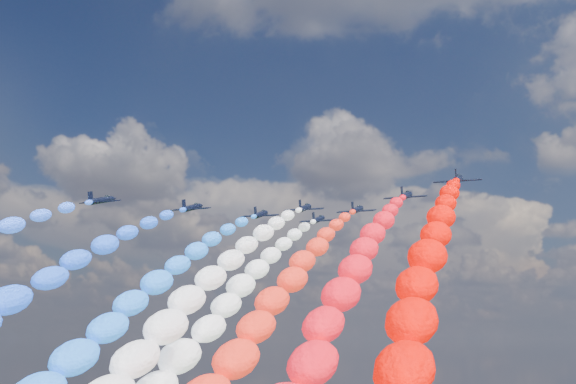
% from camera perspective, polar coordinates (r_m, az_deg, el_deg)
% --- Properties ---
extents(jet_0, '(8.31, 11.21, 5.03)m').
position_cam_1_polar(jet_0, '(151.01, -14.01, -0.62)').
color(jet_0, black).
extents(jet_1, '(8.21, 11.14, 5.03)m').
position_cam_1_polar(jet_1, '(155.96, -7.31, -1.19)').
color(jet_1, black).
extents(trail_1, '(5.52, 100.07, 49.27)m').
position_cam_1_polar(trail_1, '(108.86, -19.01, -8.62)').
color(trail_1, blue).
extents(jet_2, '(8.40, 11.28, 5.03)m').
position_cam_1_polar(jet_2, '(163.19, -2.09, -1.71)').
color(jet_2, black).
extents(trail_2, '(5.52, 100.07, 49.27)m').
position_cam_1_polar(trail_2, '(113.55, -10.89, -9.10)').
color(trail_2, blue).
extents(jet_3, '(8.37, 11.25, 5.03)m').
position_cam_1_polar(jet_3, '(155.11, 1.27, -1.22)').
color(jet_3, black).
extents(trail_3, '(5.52, 100.07, 49.27)m').
position_cam_1_polar(trail_3, '(104.11, -6.57, -9.06)').
color(trail_3, white).
extents(jet_4, '(8.18, 11.12, 5.03)m').
position_cam_1_polar(jet_4, '(170.22, 2.31, -2.10)').
color(jet_4, black).
extents(trail_4, '(5.52, 100.07, 49.27)m').
position_cam_1_polar(trail_4, '(118.94, -4.08, -9.35)').
color(trail_4, white).
extents(jet_5, '(8.33, 11.23, 5.03)m').
position_cam_1_polar(jet_5, '(157.88, 5.26, -1.35)').
color(jet_5, black).
extents(trail_5, '(5.52, 100.07, 49.27)m').
position_cam_1_polar(trail_5, '(105.62, -0.40, -9.16)').
color(trail_5, '#FB2919').
extents(jet_6, '(8.54, 11.38, 5.03)m').
position_cam_1_polar(jet_6, '(143.50, 8.96, -0.28)').
color(jet_6, black).
extents(trail_6, '(5.52, 100.07, 49.27)m').
position_cam_1_polar(trail_6, '(90.19, 4.58, -8.79)').
color(trail_6, red).
extents(jet_7, '(8.10, 11.06, 5.03)m').
position_cam_1_polar(jet_7, '(130.46, 12.80, 0.95)').
color(jet_7, black).
extents(trail_7, '(5.52, 100.07, 49.27)m').
position_cam_1_polar(trail_7, '(76.33, 10.43, -8.23)').
color(trail_7, '#FA0700').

